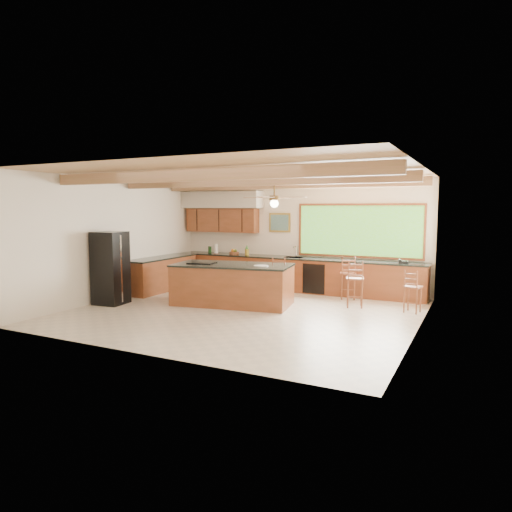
% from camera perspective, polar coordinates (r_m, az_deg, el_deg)
% --- Properties ---
extents(ground, '(7.20, 7.20, 0.00)m').
position_cam_1_polar(ground, '(10.03, -1.56, -7.01)').
color(ground, beige).
rests_on(ground, ground).
extents(room_shell, '(7.27, 6.54, 3.02)m').
position_cam_1_polar(room_shell, '(10.43, -0.73, 5.76)').
color(room_shell, silver).
rests_on(room_shell, ground).
extents(counter_run, '(7.12, 3.10, 1.22)m').
position_cam_1_polar(counter_run, '(12.52, 0.55, -2.23)').
color(counter_run, brown).
rests_on(counter_run, ground).
extents(island, '(2.92, 1.74, 0.97)m').
position_cam_1_polar(island, '(10.74, -2.95, -3.54)').
color(island, brown).
rests_on(island, ground).
extents(refrigerator, '(0.73, 0.71, 1.71)m').
position_cam_1_polar(refrigerator, '(11.27, -17.73, -1.44)').
color(refrigerator, black).
rests_on(refrigerator, ground).
extents(bar_stool_a, '(0.49, 0.49, 1.06)m').
position_cam_1_polar(bar_stool_a, '(11.31, 2.76, -2.30)').
color(bar_stool_a, brown).
rests_on(bar_stool_a, ground).
extents(bar_stool_b, '(0.48, 0.48, 1.07)m').
position_cam_1_polar(bar_stool_b, '(11.52, 11.37, -2.20)').
color(bar_stool_b, brown).
rests_on(bar_stool_b, ground).
extents(bar_stool_c, '(0.48, 0.48, 1.09)m').
position_cam_1_polar(bar_stool_c, '(10.61, 12.20, -2.88)').
color(bar_stool_c, brown).
rests_on(bar_stool_c, ground).
extents(bar_stool_d, '(0.39, 0.39, 0.94)m').
position_cam_1_polar(bar_stool_d, '(10.40, 18.97, -3.75)').
color(bar_stool_d, brown).
rests_on(bar_stool_d, ground).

